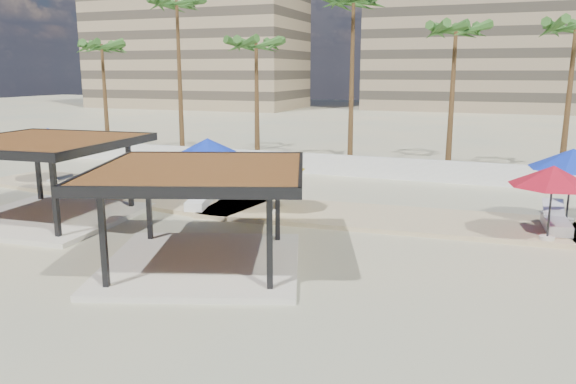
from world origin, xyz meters
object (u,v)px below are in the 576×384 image
at_px(umbrella_c, 553,176).
at_px(lounger_a, 199,201).
at_px(pavilion_west, 45,172).
at_px(umbrella_a, 48,136).
at_px(pavilion_central, 201,207).
at_px(lounger_b, 556,223).

xyz_separation_m(umbrella_c, lounger_a, (-13.88, 0.05, -2.04)).
bearing_deg(lounger_a, pavilion_west, 110.79).
distance_m(pavilion_west, umbrella_a, 7.50).
distance_m(pavilion_central, umbrella_a, 15.91).
distance_m(umbrella_a, lounger_a, 10.36).
relative_size(pavilion_central, umbrella_c, 2.25).
bearing_deg(lounger_a, umbrella_a, 63.44).
height_order(pavilion_west, lounger_a, pavilion_west).
bearing_deg(pavilion_central, umbrella_c, 12.24).
xyz_separation_m(pavilion_central, pavilion_west, (-8.62, 2.62, 0.11)).
xyz_separation_m(umbrella_a, lounger_a, (9.94, -1.86, -2.26)).
distance_m(pavilion_central, pavilion_west, 9.01).
bearing_deg(umbrella_a, pavilion_central, -30.87).
relative_size(umbrella_a, lounger_a, 1.72).
relative_size(pavilion_central, pavilion_west, 1.13).
bearing_deg(lounger_b, lounger_a, 91.68).
xyz_separation_m(pavilion_central, lounger_b, (10.57, 7.81, -1.48)).
bearing_deg(lounger_a, umbrella_c, -106.18).
xyz_separation_m(pavilion_central, lounger_a, (-3.70, 6.30, -1.49)).
distance_m(umbrella_a, umbrella_c, 23.90).
height_order(pavilion_west, umbrella_c, pavilion_west).
distance_m(pavilion_central, umbrella_c, 11.96).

